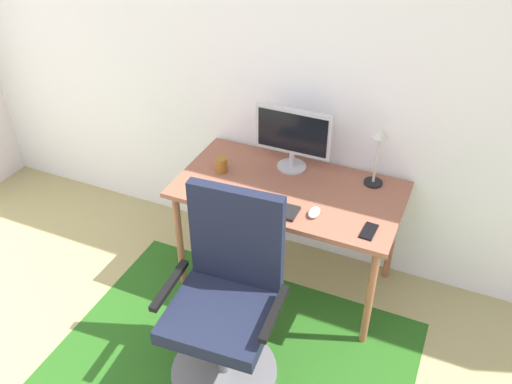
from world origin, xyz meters
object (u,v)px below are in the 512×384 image
at_px(coffee_cup, 221,165).
at_px(desk_lamp, 378,149).
at_px(desk, 288,198).
at_px(cell_phone, 369,231).
at_px(office_chair, 227,311).
at_px(monitor, 293,134).
at_px(computer_mouse, 314,212).
at_px(keyboard, 260,205).

relative_size(coffee_cup, desk_lamp, 0.25).
distance_m(desk, coffee_cup, 0.46).
bearing_deg(cell_phone, office_chair, -132.58).
bearing_deg(monitor, computer_mouse, -54.94).
bearing_deg(desk, computer_mouse, -41.01).
relative_size(desk, desk_lamp, 3.54).
height_order(monitor, coffee_cup, monitor).
bearing_deg(desk, monitor, 106.69).
xyz_separation_m(coffee_cup, office_chair, (0.40, -0.76, -0.34)).
bearing_deg(desk_lamp, desk, -151.52).
relative_size(monitor, office_chair, 0.43).
height_order(computer_mouse, cell_phone, computer_mouse).
bearing_deg(monitor, cell_phone, -35.75).
xyz_separation_m(keyboard, coffee_cup, (-0.36, 0.23, 0.04)).
xyz_separation_m(monitor, desk_lamp, (0.50, 0.03, 0.01)).
bearing_deg(desk_lamp, coffee_cup, -164.66).
xyz_separation_m(keyboard, cell_phone, (0.61, 0.02, -0.00)).
relative_size(keyboard, cell_phone, 3.07).
relative_size(coffee_cup, office_chair, 0.08).
height_order(desk, office_chair, office_chair).
xyz_separation_m(cell_phone, office_chair, (-0.57, -0.55, -0.30)).
bearing_deg(cell_phone, monitor, 147.35).
distance_m(monitor, cell_phone, 0.76).
bearing_deg(keyboard, cell_phone, 2.02).
distance_m(computer_mouse, desk_lamp, 0.53).
height_order(keyboard, cell_phone, keyboard).
xyz_separation_m(monitor, cell_phone, (0.59, -0.43, -0.22)).
xyz_separation_m(monitor, computer_mouse, (0.28, -0.40, -0.21)).
bearing_deg(monitor, office_chair, -88.43).
distance_m(keyboard, coffee_cup, 0.43).
distance_m(monitor, office_chair, 1.11).
bearing_deg(coffee_cup, monitor, 29.74).
relative_size(keyboard, coffee_cup, 4.66).
bearing_deg(keyboard, computer_mouse, 8.73).
distance_m(computer_mouse, cell_phone, 0.31).
xyz_separation_m(coffee_cup, desk_lamp, (0.88, 0.24, 0.19)).
bearing_deg(desk, cell_phone, -22.08).
distance_m(monitor, coffee_cup, 0.47).
xyz_separation_m(desk, monitor, (-0.06, 0.21, 0.30)).
height_order(desk, monitor, monitor).
relative_size(keyboard, computer_mouse, 4.13).
relative_size(monitor, computer_mouse, 4.53).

